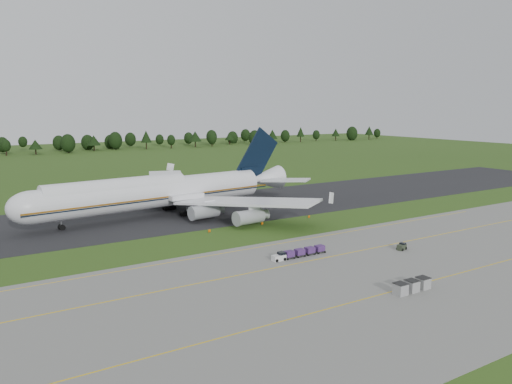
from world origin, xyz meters
TOP-DOWN VIEW (x-y plane):
  - ground at (0.00, 0.00)m, footprint 600.00×600.00m
  - apron at (0.00, -34.00)m, footprint 300.00×52.00m
  - taxiway at (0.00, 28.00)m, footprint 300.00×40.00m
  - apron_markings at (0.00, -26.98)m, footprint 300.00×30.20m
  - tree_line at (14.79, 219.25)m, footprint 528.47×21.58m
  - aircraft at (-8.40, 27.12)m, footprint 75.10×72.50m
  - baggage_train at (-0.24, -19.01)m, footprint 11.23×1.44m
  - utility_cart at (18.98, -25.67)m, footprint 2.08×1.54m
  - uld_row at (3.65, -41.50)m, footprint 6.55×1.75m
  - edge_markers at (7.65, 5.58)m, footprint 27.48×0.30m

SIDE VIEW (x-z plane):
  - ground at x=0.00m, z-range 0.00..0.00m
  - apron at x=0.00m, z-range 0.00..0.06m
  - taxiway at x=0.00m, z-range 0.00..0.08m
  - apron_markings at x=0.00m, z-range 0.06..0.07m
  - edge_markers at x=7.65m, z-range -0.03..0.57m
  - utility_cart at x=18.98m, z-range 0.05..1.08m
  - baggage_train at x=-0.24m, z-range 0.10..1.48m
  - uld_row at x=3.65m, z-range 0.07..1.79m
  - aircraft at x=-8.40m, z-range -4.51..16.51m
  - tree_line at x=14.79m, z-range 0.14..12.01m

